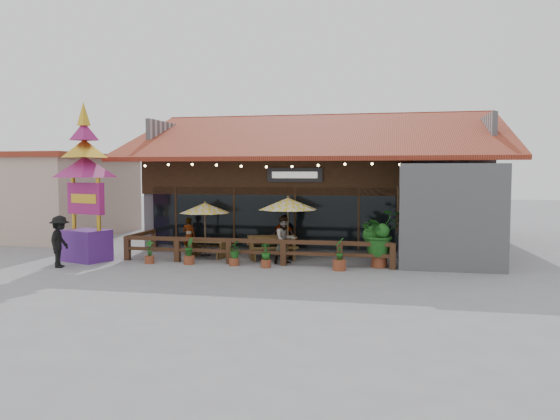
% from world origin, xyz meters
% --- Properties ---
extents(ground, '(100.00, 100.00, 0.00)m').
position_xyz_m(ground, '(0.00, 0.00, 0.00)').
color(ground, gray).
rests_on(ground, ground).
extents(restaurant_building, '(15.50, 14.73, 6.09)m').
position_xyz_m(restaurant_building, '(0.26, 6.61, 2.21)').
color(restaurant_building, '#A1A1A6').
rests_on(restaurant_building, ground).
extents(patio_railing, '(10.00, 2.60, 0.92)m').
position_xyz_m(patio_railing, '(-2.25, -0.27, 0.61)').
color(patio_railing, '#4B2D1A').
rests_on(patio_railing, ground).
extents(neighbor_building, '(8.40, 8.40, 4.22)m').
position_xyz_m(neighbor_building, '(-15.00, 6.00, 2.14)').
color(neighbor_building, '#CBB099').
rests_on(neighbor_building, ground).
extents(umbrella_left, '(2.43, 2.43, 2.17)m').
position_xyz_m(umbrella_left, '(-3.95, 1.03, 1.90)').
color(umbrella_left, brown).
rests_on(umbrella_left, ground).
extents(umbrella_right, '(2.92, 2.92, 2.42)m').
position_xyz_m(umbrella_right, '(-0.58, 0.78, 2.11)').
color(umbrella_right, brown).
rests_on(umbrella_right, ground).
extents(picnic_table_left, '(1.42, 1.23, 0.66)m').
position_xyz_m(picnic_table_left, '(-3.71, 0.69, 0.45)').
color(picnic_table_left, brown).
rests_on(picnic_table_left, ground).
extents(picnic_table_right, '(2.24, 2.09, 0.87)m').
position_xyz_m(picnic_table_right, '(-1.22, 0.88, 0.59)').
color(picnic_table_right, brown).
rests_on(picnic_table_right, ground).
extents(thai_sign_tower, '(2.98, 2.98, 6.33)m').
position_xyz_m(thai_sign_tower, '(-7.87, -1.00, 3.34)').
color(thai_sign_tower, '#51217C').
rests_on(thai_sign_tower, ground).
extents(tropical_plant, '(1.92, 1.85, 2.03)m').
position_xyz_m(tropical_plant, '(2.85, -0.17, 1.16)').
color(tropical_plant, brown).
rests_on(tropical_plant, ground).
extents(diner_a, '(0.57, 0.40, 1.50)m').
position_xyz_m(diner_a, '(-4.75, 1.33, 0.75)').
color(diner_a, '#341F10').
rests_on(diner_a, ground).
extents(diner_b, '(1.06, 1.04, 1.72)m').
position_xyz_m(diner_b, '(-0.54, -0.09, 0.86)').
color(diner_b, '#341F10').
rests_on(diner_b, ground).
extents(diner_c, '(1.03, 0.70, 1.62)m').
position_xyz_m(diner_c, '(-0.89, 1.58, 0.81)').
color(diner_c, '#341F10').
rests_on(diner_c, ground).
extents(pedestrian, '(0.93, 1.29, 1.81)m').
position_xyz_m(pedestrian, '(-8.04, -2.43, 0.90)').
color(pedestrian, black).
rests_on(pedestrian, ground).
extents(planter_a, '(0.35, 0.35, 0.85)m').
position_xyz_m(planter_a, '(-5.34, -1.06, 0.36)').
color(planter_a, brown).
rests_on(planter_a, ground).
extents(planter_b, '(0.38, 0.40, 0.94)m').
position_xyz_m(planter_b, '(-3.87, -0.93, 0.43)').
color(planter_b, brown).
rests_on(planter_b, ground).
extents(planter_c, '(0.67, 0.68, 0.85)m').
position_xyz_m(planter_c, '(-2.20, -0.90, 0.48)').
color(planter_c, brown).
rests_on(planter_c, ground).
extents(planter_d, '(0.42, 0.42, 0.86)m').
position_xyz_m(planter_d, '(-1.01, -1.06, 0.42)').
color(planter_d, brown).
rests_on(planter_d, ground).
extents(planter_e, '(0.45, 0.45, 1.11)m').
position_xyz_m(planter_e, '(1.54, -1.08, 0.47)').
color(planter_e, brown).
rests_on(planter_e, ground).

